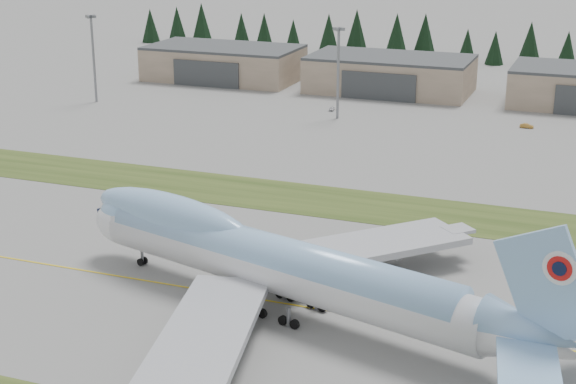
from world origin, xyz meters
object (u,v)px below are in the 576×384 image
at_px(hangar_center, 390,74).
at_px(service_vehicle_b, 527,128).
at_px(hangar_left, 224,63).
at_px(service_vehicle_a, 332,111).
at_px(boeing_747_freighter, 276,263).

relative_size(hangar_center, service_vehicle_b, 14.17).
distance_m(hangar_left, service_vehicle_a, 56.11).
height_order(boeing_747_freighter, service_vehicle_a, boeing_747_freighter).
xyz_separation_m(hangar_left, service_vehicle_b, (99.03, -31.83, -5.39)).
bearing_deg(boeing_747_freighter, service_vehicle_b, 96.11).
bearing_deg(hangar_left, boeing_747_freighter, -62.79).
height_order(hangar_left, hangar_center, same).
relative_size(boeing_747_freighter, hangar_left, 1.69).
height_order(boeing_747_freighter, hangar_center, boeing_747_freighter).
distance_m(hangar_left, hangar_center, 55.00).
bearing_deg(service_vehicle_a, service_vehicle_b, -9.46).
relative_size(boeing_747_freighter, hangar_center, 1.69).
bearing_deg(hangar_center, service_vehicle_b, -35.86).
relative_size(boeing_747_freighter, service_vehicle_b, 23.94).
relative_size(hangar_left, hangar_center, 1.00).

